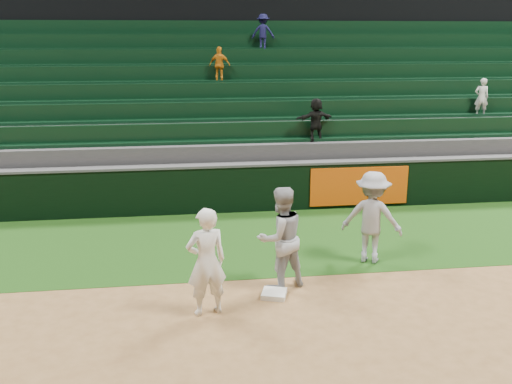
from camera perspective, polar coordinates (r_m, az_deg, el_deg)
The scene contains 8 objects.
ground at distance 9.98m, azimuth 2.19°, elevation -10.75°, with size 70.00×70.00×0.00m, color brown.
foul_grass at distance 12.70m, azimuth -0.10°, elevation -4.79°, with size 36.00×4.20×0.01m, color #15380E.
first_base at distance 10.08m, azimuth 1.82°, elevation -10.15°, with size 0.41×0.41×0.09m, color white.
first_baseman at distance 9.20m, azimuth -4.99°, elevation -6.98°, with size 0.66×0.43×1.81m, color white.
baserunner at distance 10.12m, azimuth 2.47°, elevation -4.61°, with size 0.91×0.71×1.86m, color #A6A9B0.
base_coach at distance 11.46m, azimuth 11.52°, elevation -2.50°, with size 1.19×0.68×1.84m, color #9D9FAA.
field_wall at distance 14.60m, azimuth -1.13°, elevation 0.51°, with size 36.00×0.45×1.25m.
stadium_seating at distance 18.05m, azimuth -2.59°, elevation 6.87°, with size 36.00×5.95×5.04m.
Camera 1 is at (-1.55, -8.81, 4.42)m, focal length 40.00 mm.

